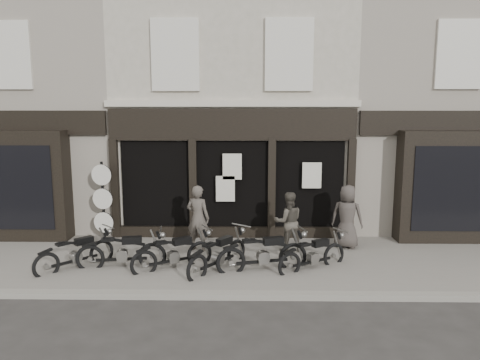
{
  "coord_description": "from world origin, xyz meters",
  "views": [
    {
      "loc": [
        0.44,
        -10.55,
        4.07
      ],
      "look_at": [
        0.25,
        1.6,
        2.06
      ],
      "focal_mm": 35.0,
      "sensor_mm": 36.0,
      "label": 1
    }
  ],
  "objects_px": {
    "motorcycle_3": "(218,257)",
    "man_left": "(198,218)",
    "man_right": "(347,216)",
    "motorcycle_2": "(174,256)",
    "motorcycle_5": "(313,257)",
    "advert_sign_post": "(103,205)",
    "motorcycle_0": "(76,256)",
    "man_centre": "(288,222)",
    "motorcycle_1": "(123,255)",
    "motorcycle_4": "(263,257)"
  },
  "relations": [
    {
      "from": "motorcycle_5",
      "to": "man_left",
      "type": "height_order",
      "value": "man_left"
    },
    {
      "from": "motorcycle_0",
      "to": "motorcycle_3",
      "type": "xyz_separation_m",
      "value": [
        3.47,
        -0.08,
        0.01
      ]
    },
    {
      "from": "motorcycle_0",
      "to": "motorcycle_3",
      "type": "distance_m",
      "value": 3.47
    },
    {
      "from": "motorcycle_2",
      "to": "motorcycle_3",
      "type": "bearing_deg",
      "value": -35.51
    },
    {
      "from": "motorcycle_2",
      "to": "motorcycle_5",
      "type": "bearing_deg",
      "value": -30.87
    },
    {
      "from": "motorcycle_4",
      "to": "advert_sign_post",
      "type": "bearing_deg",
      "value": 139.15
    },
    {
      "from": "man_centre",
      "to": "man_right",
      "type": "xyz_separation_m",
      "value": [
        1.63,
        0.3,
        0.07
      ]
    },
    {
      "from": "motorcycle_5",
      "to": "advert_sign_post",
      "type": "relative_size",
      "value": 0.74
    },
    {
      "from": "man_left",
      "to": "man_right",
      "type": "relative_size",
      "value": 1.02
    },
    {
      "from": "motorcycle_1",
      "to": "man_right",
      "type": "bearing_deg",
      "value": 7.24
    },
    {
      "from": "motorcycle_4",
      "to": "motorcycle_3",
      "type": "bearing_deg",
      "value": 164.83
    },
    {
      "from": "man_left",
      "to": "man_centre",
      "type": "bearing_deg",
      "value": -160.72
    },
    {
      "from": "man_right",
      "to": "motorcycle_2",
      "type": "bearing_deg",
      "value": 39.67
    },
    {
      "from": "man_left",
      "to": "motorcycle_2",
      "type": "bearing_deg",
      "value": 91.25
    },
    {
      "from": "motorcycle_3",
      "to": "man_right",
      "type": "height_order",
      "value": "man_right"
    },
    {
      "from": "advert_sign_post",
      "to": "motorcycle_0",
      "type": "bearing_deg",
      "value": -82.2
    },
    {
      "from": "motorcycle_0",
      "to": "advert_sign_post",
      "type": "bearing_deg",
      "value": 42.76
    },
    {
      "from": "motorcycle_3",
      "to": "advert_sign_post",
      "type": "distance_m",
      "value": 4.14
    },
    {
      "from": "motorcycle_3",
      "to": "motorcycle_5",
      "type": "bearing_deg",
      "value": -51.51
    },
    {
      "from": "motorcycle_5",
      "to": "man_centre",
      "type": "bearing_deg",
      "value": 78.34
    },
    {
      "from": "man_left",
      "to": "motorcycle_5",
      "type": "bearing_deg",
      "value": 174.7
    },
    {
      "from": "motorcycle_1",
      "to": "advert_sign_post",
      "type": "height_order",
      "value": "advert_sign_post"
    },
    {
      "from": "motorcycle_2",
      "to": "motorcycle_3",
      "type": "height_order",
      "value": "motorcycle_3"
    },
    {
      "from": "motorcycle_5",
      "to": "advert_sign_post",
      "type": "distance_m",
      "value": 6.13
    },
    {
      "from": "advert_sign_post",
      "to": "motorcycle_4",
      "type": "bearing_deg",
      "value": -17.0
    },
    {
      "from": "motorcycle_4",
      "to": "man_right",
      "type": "relative_size",
      "value": 1.27
    },
    {
      "from": "man_left",
      "to": "motorcycle_1",
      "type": "bearing_deg",
      "value": 57.4
    },
    {
      "from": "motorcycle_2",
      "to": "man_right",
      "type": "bearing_deg",
      "value": -10.88
    },
    {
      "from": "advert_sign_post",
      "to": "man_left",
      "type": "bearing_deg",
      "value": -5.78
    },
    {
      "from": "motorcycle_1",
      "to": "man_right",
      "type": "relative_size",
      "value": 1.24
    },
    {
      "from": "man_right",
      "to": "man_centre",
      "type": "bearing_deg",
      "value": 30.06
    },
    {
      "from": "motorcycle_3",
      "to": "man_left",
      "type": "bearing_deg",
      "value": 59.63
    },
    {
      "from": "motorcycle_1",
      "to": "motorcycle_2",
      "type": "distance_m",
      "value": 1.25
    },
    {
      "from": "motorcycle_4",
      "to": "advert_sign_post",
      "type": "distance_m",
      "value": 5.07
    },
    {
      "from": "motorcycle_5",
      "to": "advert_sign_post",
      "type": "xyz_separation_m",
      "value": [
        -5.71,
        2.1,
        0.8
      ]
    },
    {
      "from": "man_right",
      "to": "advert_sign_post",
      "type": "xyz_separation_m",
      "value": [
        -6.85,
        0.45,
        0.19
      ]
    },
    {
      "from": "man_left",
      "to": "motorcycle_3",
      "type": "bearing_deg",
      "value": 133.24
    },
    {
      "from": "motorcycle_0",
      "to": "motorcycle_1",
      "type": "bearing_deg",
      "value": -42.92
    },
    {
      "from": "motorcycle_1",
      "to": "motorcycle_2",
      "type": "height_order",
      "value": "motorcycle_1"
    },
    {
      "from": "motorcycle_3",
      "to": "motorcycle_5",
      "type": "distance_m",
      "value": 2.29
    },
    {
      "from": "motorcycle_0",
      "to": "motorcycle_5",
      "type": "relative_size",
      "value": 0.92
    },
    {
      "from": "motorcycle_4",
      "to": "motorcycle_5",
      "type": "bearing_deg",
      "value": -9.82
    },
    {
      "from": "motorcycle_4",
      "to": "motorcycle_5",
      "type": "height_order",
      "value": "motorcycle_4"
    },
    {
      "from": "motorcycle_4",
      "to": "man_left",
      "type": "distance_m",
      "value": 2.33
    },
    {
      "from": "motorcycle_0",
      "to": "motorcycle_1",
      "type": "xyz_separation_m",
      "value": [
        1.12,
        0.06,
        0.02
      ]
    },
    {
      "from": "motorcycle_5",
      "to": "man_centre",
      "type": "xyz_separation_m",
      "value": [
        -0.49,
        1.34,
        0.54
      ]
    },
    {
      "from": "motorcycle_2",
      "to": "motorcycle_4",
      "type": "bearing_deg",
      "value": -33.5
    },
    {
      "from": "motorcycle_3",
      "to": "man_left",
      "type": "distance_m",
      "value": 1.7
    },
    {
      "from": "man_left",
      "to": "man_right",
      "type": "height_order",
      "value": "man_left"
    },
    {
      "from": "motorcycle_5",
      "to": "man_left",
      "type": "xyz_separation_m",
      "value": [
        -2.92,
        1.36,
        0.63
      ]
    }
  ]
}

